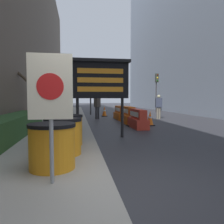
# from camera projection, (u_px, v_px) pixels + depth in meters

# --- Properties ---
(ground_plane) EXTENTS (120.00, 120.00, 0.00)m
(ground_plane) POSITION_uv_depth(u_px,v_px,m) (114.00, 193.00, 3.23)
(ground_plane) COLOR #2D2D33
(hedge_strip) EXTENTS (0.90, 7.45, 0.67)m
(hedge_strip) POSITION_uv_depth(u_px,v_px,m) (8.00, 128.00, 6.69)
(hedge_strip) COLOR #284C23
(hedge_strip) RESTS_ON sidewalk_left
(bare_tree) EXTENTS (1.81, 1.97, 2.76)m
(bare_tree) POSITION_uv_depth(u_px,v_px,m) (35.00, 95.00, 10.75)
(bare_tree) COLOR #4C3D2D
(bare_tree) RESTS_ON sidewalk_left
(barrel_drum_foreground) EXTENTS (0.82, 0.82, 0.80)m
(barrel_drum_foreground) POSITION_uv_depth(u_px,v_px,m) (52.00, 146.00, 3.82)
(barrel_drum_foreground) COLOR orange
(barrel_drum_foreground) RESTS_ON sidewalk_left
(barrel_drum_middle) EXTENTS (0.82, 0.82, 0.80)m
(barrel_drum_middle) POSITION_uv_depth(u_px,v_px,m) (63.00, 136.00, 4.78)
(barrel_drum_middle) COLOR orange
(barrel_drum_middle) RESTS_ON sidewalk_left
(barrel_drum_back) EXTENTS (0.82, 0.82, 0.80)m
(barrel_drum_back) POSITION_uv_depth(u_px,v_px,m) (67.00, 130.00, 5.74)
(barrel_drum_back) COLOR orange
(barrel_drum_back) RESTS_ON sidewalk_left
(warning_sign) EXTENTS (0.62, 0.08, 1.86)m
(warning_sign) POSITION_uv_depth(u_px,v_px,m) (51.00, 95.00, 3.09)
(warning_sign) COLOR gray
(warning_sign) RESTS_ON sidewalk_left
(message_board) EXTENTS (2.10, 0.36, 2.74)m
(message_board) POSITION_uv_depth(u_px,v_px,m) (100.00, 80.00, 7.59)
(message_board) COLOR black
(message_board) RESTS_ON ground_plane
(jersey_barrier_red_striped) EXTENTS (0.58, 1.78, 0.88)m
(jersey_barrier_red_striped) POSITION_uv_depth(u_px,v_px,m) (138.00, 120.00, 10.28)
(jersey_barrier_red_striped) COLOR red
(jersey_barrier_red_striped) RESTS_ON ground_plane
(jersey_barrier_orange_far) EXTENTS (0.60, 1.80, 0.93)m
(jersey_barrier_orange_far) POSITION_uv_depth(u_px,v_px,m) (128.00, 116.00, 12.20)
(jersey_barrier_orange_far) COLOR orange
(jersey_barrier_orange_far) RESTS_ON ground_plane
(jersey_barrier_orange_near) EXTENTS (0.59, 2.05, 0.88)m
(jersey_barrier_orange_near) POSITION_uv_depth(u_px,v_px,m) (120.00, 113.00, 14.48)
(jersey_barrier_orange_near) COLOR orange
(jersey_barrier_orange_near) RESTS_ON ground_plane
(traffic_cone_near) EXTENTS (0.42, 0.42, 0.75)m
(traffic_cone_near) POSITION_uv_depth(u_px,v_px,m) (150.00, 118.00, 11.16)
(traffic_cone_near) COLOR black
(traffic_cone_near) RESTS_ON ground_plane
(traffic_cone_mid) EXTENTS (0.44, 0.44, 0.78)m
(traffic_cone_mid) POSITION_uv_depth(u_px,v_px,m) (104.00, 111.00, 16.90)
(traffic_cone_mid) COLOR black
(traffic_cone_mid) RESTS_ON ground_plane
(traffic_cone_far) EXTENTS (0.43, 0.43, 0.77)m
(traffic_cone_far) POSITION_uv_depth(u_px,v_px,m) (131.00, 119.00, 10.97)
(traffic_cone_far) COLOR black
(traffic_cone_far) RESTS_ON ground_plane
(traffic_light_near_curb) EXTENTS (0.28, 0.44, 3.96)m
(traffic_light_near_curb) POSITION_uv_depth(u_px,v_px,m) (91.00, 81.00, 18.26)
(traffic_light_near_curb) COLOR #2D2D30
(traffic_light_near_curb) RESTS_ON ground_plane
(traffic_light_far_side) EXTENTS (0.28, 0.45, 3.79)m
(traffic_light_far_side) POSITION_uv_depth(u_px,v_px,m) (157.00, 84.00, 21.33)
(traffic_light_far_side) COLOR #2D2D30
(traffic_light_far_side) RESTS_ON ground_plane
(pedestrian_worker) EXTENTS (0.44, 0.51, 1.67)m
(pedestrian_worker) POSITION_uv_depth(u_px,v_px,m) (97.00, 104.00, 14.64)
(pedestrian_worker) COLOR #333338
(pedestrian_worker) RESTS_ON ground_plane
(pedestrian_passerby) EXTENTS (0.46, 0.31, 1.63)m
(pedestrian_passerby) POSITION_uv_depth(u_px,v_px,m) (159.00, 105.00, 14.63)
(pedestrian_passerby) COLOR #514C42
(pedestrian_passerby) RESTS_ON ground_plane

